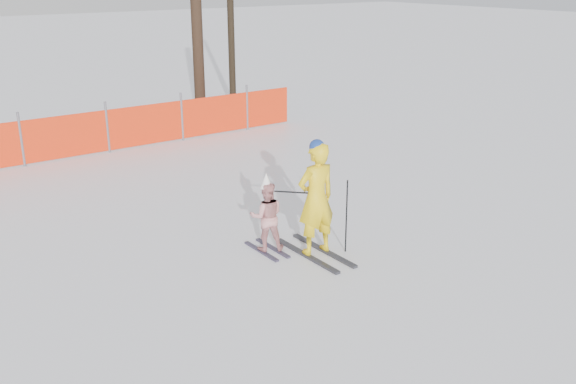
{
  "coord_description": "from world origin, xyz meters",
  "views": [
    {
      "loc": [
        -5.46,
        -7.01,
        4.23
      ],
      "look_at": [
        0.0,
        0.5,
        1.0
      ],
      "focal_mm": 40.0,
      "sensor_mm": 36.0,
      "label": 1
    }
  ],
  "objects": [
    {
      "name": "child",
      "position": [
        -0.25,
        0.72,
        0.59
      ],
      "size": [
        0.67,
        0.88,
        1.3
      ],
      "color": "black",
      "rests_on": "ground"
    },
    {
      "name": "safety_fence",
      "position": [
        -2.48,
        7.78,
        0.56
      ],
      "size": [
        15.39,
        0.06,
        1.25
      ],
      "color": "#595960",
      "rests_on": "ground"
    },
    {
      "name": "ski_poles",
      "position": [
        0.52,
        0.12,
        0.72
      ],
      "size": [
        0.92,
        0.69,
        1.19
      ],
      "color": "black",
      "rests_on": "ground"
    },
    {
      "name": "tree_trunks",
      "position": [
        4.0,
        9.91,
        2.96
      ],
      "size": [
        2.26,
        1.74,
        6.31
      ],
      "color": "black",
      "rests_on": "ground"
    },
    {
      "name": "adult",
      "position": [
        0.29,
        0.17,
        0.93
      ],
      "size": [
        0.67,
        1.51,
        1.86
      ],
      "color": "black",
      "rests_on": "ground"
    },
    {
      "name": "ground",
      "position": [
        0.0,
        0.0,
        0.0
      ],
      "size": [
        120.0,
        120.0,
        0.0
      ],
      "primitive_type": "plane",
      "color": "white",
      "rests_on": "ground"
    }
  ]
}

